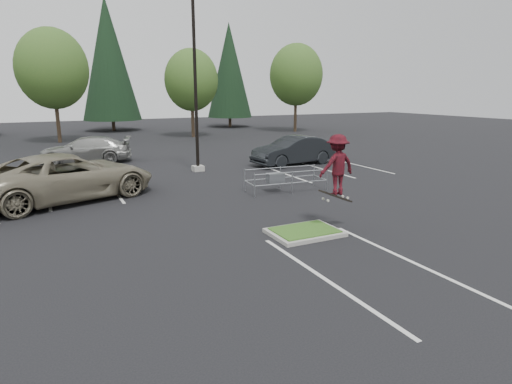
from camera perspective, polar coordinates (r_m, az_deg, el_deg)
name	(u,v)px	position (r m, az deg, el deg)	size (l,w,h in m)	color
ground	(305,234)	(13.72, 6.49, -5.61)	(120.00, 120.00, 0.00)	black
grass_median	(305,232)	(13.70, 6.50, -5.30)	(2.20, 1.60, 0.16)	#9F9C94
stall_lines	(202,197)	(18.40, -7.26, -0.71)	(22.62, 17.60, 0.01)	silver
light_pole	(195,88)	(24.11, -8.07, 13.51)	(0.70, 0.60, 10.12)	#9F9C94
decid_b	(53,71)	(41.47, -25.50, 14.32)	(5.89, 5.89, 9.64)	#38281C
decid_c	(191,82)	(42.78, -8.62, 14.30)	(5.12, 5.12, 8.38)	#38281C
decid_d	(296,77)	(48.27, 5.34, 15.05)	(5.76, 5.76, 9.43)	#38281C
conif_b	(109,59)	(51.99, -19.07, 16.42)	(6.38, 6.38, 14.50)	#38281C
conif_c	(229,71)	(54.67, -3.58, 15.86)	(5.50, 5.50, 12.50)	#38281C
cart_corral	(278,178)	(19.20, 2.93, 1.92)	(3.68, 1.58, 1.02)	#979B9F
skateboarder	(337,165)	(13.92, 10.75, 3.51)	(1.29, 0.78, 2.27)	black
car_l_tan	(66,177)	(19.25, -24.01, 1.81)	(3.23, 7.01, 1.95)	gray
car_r_charc	(294,150)	(26.42, 5.05, 5.54)	(1.84, 5.27, 1.74)	black
car_far_silver	(87,150)	(29.21, -21.64, 5.28)	(2.27, 5.57, 1.62)	gray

